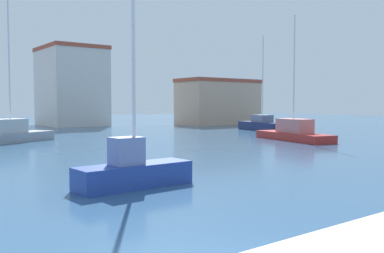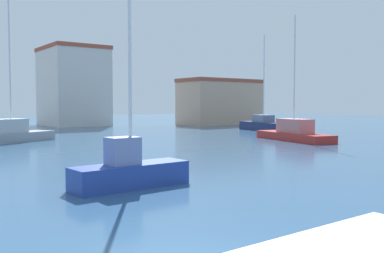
{
  "view_description": "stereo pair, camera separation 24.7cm",
  "coord_description": "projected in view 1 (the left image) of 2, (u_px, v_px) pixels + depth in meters",
  "views": [
    {
      "loc": [
        -4.52,
        -4.51,
        2.98
      ],
      "look_at": [
        14.89,
        21.52,
        1.24
      ],
      "focal_mm": 39.92,
      "sensor_mm": 36.0,
      "label": 1
    },
    {
      "loc": [
        -4.33,
        -4.65,
        2.98
      ],
      "look_at": [
        14.89,
        21.52,
        1.24
      ],
      "focal_mm": 39.92,
      "sensor_mm": 36.0,
      "label": 2
    }
  ],
  "objects": [
    {
      "name": "sailboat_grey_outer_mooring",
      "position": [
        9.0,
        133.0,
        32.82
      ],
      "size": [
        7.2,
        5.07,
        11.08
      ],
      "color": "gray",
      "rests_on": "water"
    },
    {
      "name": "sailboat_red_mid_harbor",
      "position": [
        294.0,
        132.0,
        34.67
      ],
      "size": [
        3.86,
        8.14,
        10.11
      ],
      "color": "#B22823",
      "rests_on": "water"
    },
    {
      "name": "sailboat_blue_far_left",
      "position": [
        133.0,
        170.0,
        15.18
      ],
      "size": [
        4.37,
        1.52,
        6.65
      ],
      "color": "#233D93",
      "rests_on": "water"
    },
    {
      "name": "waterfront_apartments",
      "position": [
        218.0,
        102.0,
        61.42
      ],
      "size": [
        11.82,
        5.99,
        6.48
      ],
      "color": "tan",
      "rests_on": "ground"
    },
    {
      "name": "warehouse_block",
      "position": [
        72.0,
        86.0,
        57.95
      ],
      "size": [
        7.45,
        9.42,
        10.63
      ],
      "color": "beige",
      "rests_on": "ground"
    },
    {
      "name": "sailboat_navy_inner_mooring",
      "position": [
        262.0,
        125.0,
        47.34
      ],
      "size": [
        3.56,
        7.53,
        10.51
      ],
      "color": "#19234C",
      "rests_on": "water"
    },
    {
      "name": "water",
      "position": [
        206.0,
        144.0,
        31.43
      ],
      "size": [
        160.0,
        160.0,
        0.0
      ],
      "primitive_type": "plane",
      "color": "#2D5175",
      "rests_on": "ground"
    }
  ]
}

